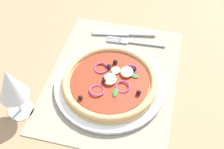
% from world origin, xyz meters
% --- Properties ---
extents(ground_plane, '(1.90, 1.40, 0.02)m').
position_xyz_m(ground_plane, '(0.00, 0.00, -0.01)').
color(ground_plane, '#9E7A56').
extents(placemat, '(0.46, 0.35, 0.00)m').
position_xyz_m(placemat, '(0.00, 0.00, 0.00)').
color(placemat, gray).
rests_on(placemat, ground_plane).
extents(plate, '(0.30, 0.30, 0.01)m').
position_xyz_m(plate, '(-0.04, 0.00, 0.01)').
color(plate, white).
rests_on(plate, placemat).
extents(pizza, '(0.26, 0.26, 0.03)m').
position_xyz_m(pizza, '(-0.03, 0.00, 0.03)').
color(pizza, tan).
rests_on(pizza, plate).
extents(fork, '(0.03, 0.18, 0.00)m').
position_xyz_m(fork, '(0.15, -0.03, 0.01)').
color(fork, '#B2B5BA').
rests_on(fork, placemat).
extents(knife, '(0.05, 0.20, 0.01)m').
position_xyz_m(knife, '(0.18, 0.01, 0.01)').
color(knife, '#B2B5BA').
rests_on(knife, placemat).
extents(wine_glass, '(0.07, 0.07, 0.15)m').
position_xyz_m(wine_glass, '(-0.16, 0.20, 0.10)').
color(wine_glass, silver).
rests_on(wine_glass, ground_plane).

